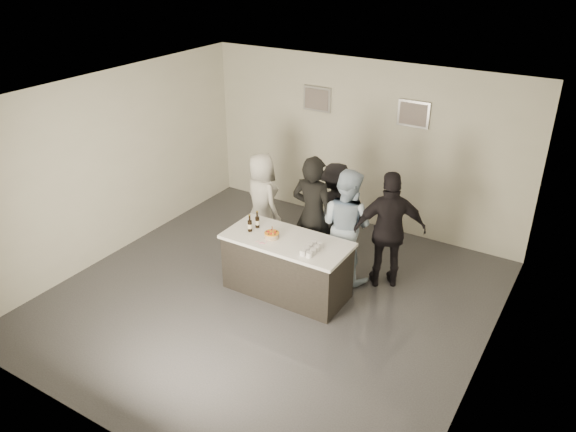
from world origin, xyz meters
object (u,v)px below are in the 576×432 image
at_px(person_guest_left, 262,200).
at_px(beer_bottle_a, 257,220).
at_px(cake, 272,235).
at_px(person_guest_back, 335,209).
at_px(bar_counter, 287,266).
at_px(beer_bottle_b, 250,223).
at_px(person_main_black, 313,216).
at_px(person_guest_right, 389,230).
at_px(person_main_blue, 346,225).

bearing_deg(person_guest_left, beer_bottle_a, 144.81).
height_order(cake, person_guest_back, person_guest_back).
relative_size(bar_counter, cake, 8.53).
height_order(cake, person_guest_left, person_guest_left).
distance_m(beer_bottle_b, person_main_black, 1.01).
distance_m(cake, beer_bottle_b, 0.40).
bearing_deg(cake, person_guest_right, 37.54).
relative_size(cake, person_main_black, 0.11).
xyz_separation_m(person_guest_right, person_guest_back, (-1.14, 0.49, -0.13)).
distance_m(person_main_blue, person_guest_back, 0.81).
xyz_separation_m(cake, person_main_black, (0.24, 0.79, 0.04)).
xyz_separation_m(person_main_blue, person_guest_back, (-0.50, 0.63, -0.11)).
relative_size(beer_bottle_a, person_guest_right, 0.14).
bearing_deg(person_guest_right, beer_bottle_b, -0.21).
relative_size(person_main_black, person_guest_left, 1.19).
bearing_deg(beer_bottle_a, person_guest_left, 120.72).
bearing_deg(person_guest_right, person_main_blue, -19.52).
distance_m(beer_bottle_a, person_guest_back, 1.54).
distance_m(person_guest_right, person_guest_back, 1.25).
distance_m(beer_bottle_b, person_guest_right, 2.06).
bearing_deg(beer_bottle_a, person_main_blue, 35.10).
distance_m(cake, person_guest_back, 1.58).
xyz_separation_m(bar_counter, person_guest_right, (1.17, 0.98, 0.47)).
bearing_deg(person_guest_left, person_main_black, -172.81).
height_order(beer_bottle_b, person_main_black, person_main_black).
bearing_deg(person_guest_back, person_main_black, 74.67).
relative_size(bar_counter, beer_bottle_a, 7.15).
bearing_deg(beer_bottle_b, cake, -0.23).
xyz_separation_m(bar_counter, person_guest_left, (-1.16, 1.08, 0.37)).
distance_m(beer_bottle_a, person_main_blue, 1.35).
height_order(person_main_blue, person_guest_left, person_main_blue).
xyz_separation_m(person_main_black, person_guest_left, (-1.18, 0.36, -0.16)).
distance_m(person_main_black, person_guest_back, 0.79).
bearing_deg(beer_bottle_a, cake, -23.76).
relative_size(person_main_black, person_guest_back, 1.24).
distance_m(beer_bottle_a, person_guest_left, 1.17).
xyz_separation_m(beer_bottle_b, person_guest_left, (-0.56, 1.15, -0.21)).
relative_size(person_guest_left, person_guest_back, 1.04).
bearing_deg(person_main_blue, person_guest_right, -158.89).
bearing_deg(beer_bottle_a, person_guest_back, 66.93).
bearing_deg(beer_bottle_b, person_main_black, 51.82).
bearing_deg(person_main_black, person_main_blue, -164.39).
distance_m(cake, person_guest_right, 1.74).
height_order(person_main_blue, person_guest_right, person_guest_right).
height_order(beer_bottle_a, person_guest_back, person_guest_back).
bearing_deg(person_guest_left, cake, 153.58).
xyz_separation_m(bar_counter, person_guest_back, (0.03, 1.48, 0.34)).
relative_size(beer_bottle_a, person_main_black, 0.13).
xyz_separation_m(beer_bottle_a, person_main_black, (0.59, 0.63, -0.06)).
height_order(person_guest_right, person_guest_back, person_guest_right).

